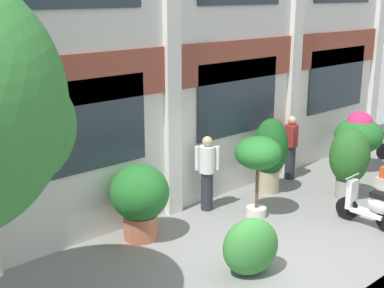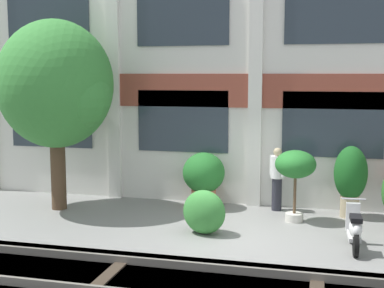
# 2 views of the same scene
# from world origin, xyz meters

# --- Properties ---
(ground_plane) EXTENTS (80.00, 80.00, 0.00)m
(ground_plane) POSITION_xyz_m (0.00, 0.00, 0.00)
(ground_plane) COLOR gray
(apartment_facade) EXTENTS (16.39, 0.64, 8.00)m
(apartment_facade) POSITION_xyz_m (0.00, 3.07, 3.98)
(apartment_facade) COLOR silver
(apartment_facade) RESTS_ON ground
(broadleaf_tree) EXTENTS (3.13, 2.98, 4.94)m
(broadleaf_tree) POSITION_xyz_m (-4.94, 1.17, 3.19)
(broadleaf_tree) COLOR #4C3826
(broadleaf_tree) RESTS_ON ground
(potted_plant_low_pan) EXTENTS (0.98, 0.98, 1.74)m
(potted_plant_low_pan) POSITION_xyz_m (1.17, 1.46, 1.33)
(potted_plant_low_pan) COLOR beige
(potted_plant_low_pan) RESTS_ON ground
(potted_plant_stone_basin) EXTENTS (0.82, 0.82, 1.79)m
(potted_plant_stone_basin) POSITION_xyz_m (2.47, 2.20, 1.06)
(potted_plant_stone_basin) COLOR tan
(potted_plant_stone_basin) RESTS_ON ground
(potted_plant_ribbed_drum) EXTENTS (1.12, 1.12, 1.48)m
(potted_plant_ribbed_drum) POSITION_xyz_m (-1.27, 2.26, 0.85)
(potted_plant_ribbed_drum) COLOR #B76647
(potted_plant_ribbed_drum) RESTS_ON ground
(scooter_second_parked) EXTENTS (0.50, 1.38, 0.98)m
(scooter_second_parked) POSITION_xyz_m (2.47, -0.43, 0.44)
(scooter_second_parked) COLOR black
(scooter_second_parked) RESTS_ON ground
(resident_by_doorway) EXTENTS (0.42, 0.38, 1.65)m
(resident_by_doorway) POSITION_xyz_m (0.65, 2.43, 0.89)
(resident_by_doorway) COLOR #282833
(resident_by_doorway) RESTS_ON ground
(topiary_hedge) EXTENTS (1.15, 0.94, 0.99)m
(topiary_hedge) POSITION_xyz_m (-0.73, -0.05, 0.49)
(topiary_hedge) COLOR #388438
(topiary_hedge) RESTS_ON ground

